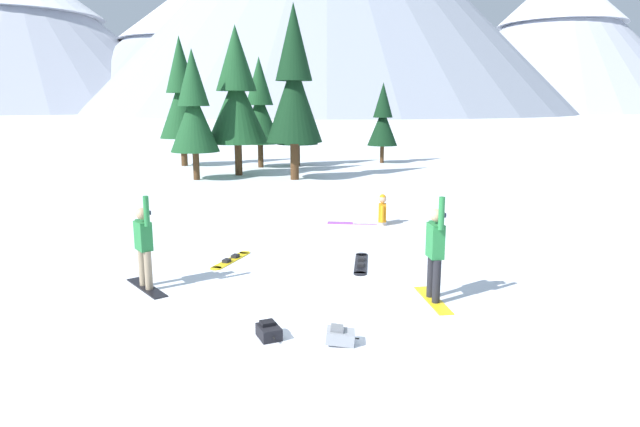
% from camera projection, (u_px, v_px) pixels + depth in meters
% --- Properties ---
extents(ground_plane, '(800.00, 800.00, 0.00)m').
position_uv_depth(ground_plane, '(321.00, 314.00, 9.87)').
color(ground_plane, white).
extents(snowboarder_foreground, '(0.36, 1.52, 2.05)m').
position_uv_depth(snowboarder_foreground, '(435.00, 251.00, 10.34)').
color(snowboarder_foreground, yellow).
rests_on(snowboarder_foreground, ground_plane).
extents(snowboarder_midground, '(0.96, 1.48, 1.94)m').
position_uv_depth(snowboarder_midground, '(144.00, 245.00, 11.05)').
color(snowboarder_midground, black).
rests_on(snowboarder_midground, ground_plane).
extents(snowboarder_background, '(1.85, 0.93, 0.95)m').
position_uv_depth(snowboarder_background, '(376.00, 214.00, 17.09)').
color(snowboarder_background, '#B7B7BC').
rests_on(snowboarder_background, ground_plane).
extents(loose_snowboard_near_left, '(1.07, 1.58, 0.09)m').
position_uv_depth(loose_snowboard_near_left, '(231.00, 260.00, 13.18)').
color(loose_snowboard_near_left, yellow).
rests_on(loose_snowboard_near_left, ground_plane).
extents(loose_snowboard_far_spare, '(0.79, 1.86, 0.09)m').
position_uv_depth(loose_snowboard_far_spare, '(361.00, 263.00, 12.90)').
color(loose_snowboard_far_spare, black).
rests_on(loose_snowboard_far_spare, ground_plane).
extents(backpack_black, '(0.41, 0.55, 0.26)m').
position_uv_depth(backpack_black, '(269.00, 331.00, 8.84)').
color(backpack_black, black).
rests_on(backpack_black, ground_plane).
extents(backpack_grey, '(0.55, 0.42, 0.30)m').
position_uv_depth(backpack_grey, '(340.00, 336.00, 8.61)').
color(backpack_grey, gray).
rests_on(backpack_grey, ground_plane).
extents(pine_tree_young, '(3.17, 3.17, 7.53)m').
position_uv_depth(pine_tree_young, '(237.00, 95.00, 27.94)').
color(pine_tree_young, '#472D19').
rests_on(pine_tree_young, ground_plane).
extents(pine_tree_leaning, '(2.35, 2.35, 6.23)m').
position_uv_depth(pine_tree_leaning, '(194.00, 109.00, 26.37)').
color(pine_tree_leaning, '#472D19').
rests_on(pine_tree_leaning, ground_plane).
extents(pine_tree_short, '(2.46, 2.46, 5.81)m').
position_uv_depth(pine_tree_short, '(297.00, 112.00, 32.43)').
color(pine_tree_short, '#472D19').
rests_on(pine_tree_short, ground_plane).
extents(pine_tree_twin, '(2.42, 2.42, 6.27)m').
position_uv_depth(pine_tree_twin, '(260.00, 108.00, 31.53)').
color(pine_tree_twin, '#472D19').
rests_on(pine_tree_twin, ground_plane).
extents(pine_tree_slender, '(2.67, 2.67, 7.50)m').
position_uv_depth(pine_tree_slender, '(181.00, 96.00, 32.19)').
color(pine_tree_slender, '#472D19').
rests_on(pine_tree_slender, ground_plane).
extents(pine_tree_tall, '(2.71, 2.71, 8.31)m').
position_uv_depth(pine_tree_tall, '(294.00, 85.00, 26.23)').
color(pine_tree_tall, '#472D19').
rests_on(pine_tree_tall, ground_plane).
extents(pine_tree_broad, '(1.87, 1.87, 4.94)m').
position_uv_depth(pine_tree_broad, '(383.00, 119.00, 34.03)').
color(pine_tree_broad, '#472D19').
rests_on(pine_tree_broad, ground_plane).
extents(peak_central_summit, '(154.61, 154.61, 62.33)m').
position_uv_depth(peak_central_summit, '(15.00, 30.00, 222.66)').
color(peak_central_summit, '#9EA3B2').
rests_on(peak_central_summit, ground_plane).
extents(peak_east_ridge, '(112.04, 112.04, 47.78)m').
position_uv_depth(peak_east_ridge, '(182.00, 50.00, 226.48)').
color(peak_east_ridge, '#8C93A3').
rests_on(peak_east_ridge, ground_plane).
extents(peak_west_ridge, '(107.95, 107.95, 56.09)m').
position_uv_depth(peak_west_ridge, '(560.00, 37.00, 218.17)').
color(peak_west_ridge, '#9EA3B2').
rests_on(peak_west_ridge, ground_plane).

